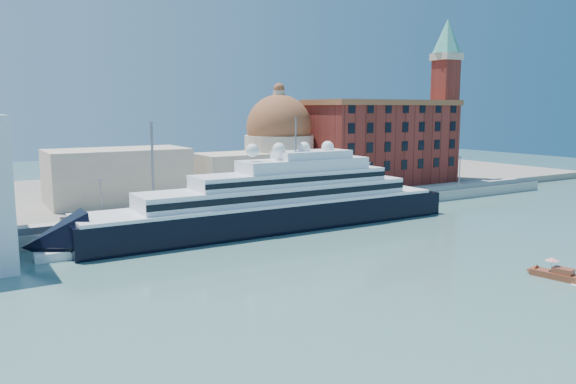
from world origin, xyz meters
TOP-DOWN VIEW (x-y plane):
  - ground at (0.00, 0.00)m, footprint 400.00×400.00m
  - quay at (0.00, 34.00)m, footprint 180.00×10.00m
  - land at (0.00, 75.00)m, footprint 260.00×72.00m
  - quay_fence at (0.00, 29.50)m, footprint 180.00×0.10m
  - superyacht at (-2.88, 23.00)m, footprint 82.93×11.50m
  - service_barge at (-36.40, 21.49)m, footprint 11.77×4.40m
  - water_taxi at (16.94, -24.51)m, footprint 3.16×6.41m
  - warehouse at (52.00, 52.00)m, footprint 43.00×19.00m
  - campanile at (76.00, 52.00)m, footprint 8.40×8.40m
  - church at (6.39, 57.72)m, footprint 66.00×18.00m
  - lamp_posts at (-12.67, 32.27)m, footprint 120.80×2.40m

SIDE VIEW (x-z plane):
  - ground at x=0.00m, z-range 0.00..0.00m
  - water_taxi at x=16.94m, z-range -0.76..2.16m
  - service_barge at x=-36.40m, z-range -0.56..2.06m
  - land at x=0.00m, z-range 0.00..2.00m
  - quay at x=0.00m, z-range 0.00..2.50m
  - quay_fence at x=0.00m, z-range 2.50..3.70m
  - superyacht at x=-2.88m, z-range -8.12..16.67m
  - lamp_posts at x=-12.67m, z-range 0.84..18.84m
  - church at x=6.39m, z-range -1.84..23.66m
  - warehouse at x=52.00m, z-range 2.16..25.41m
  - campanile at x=76.00m, z-range 5.26..52.26m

